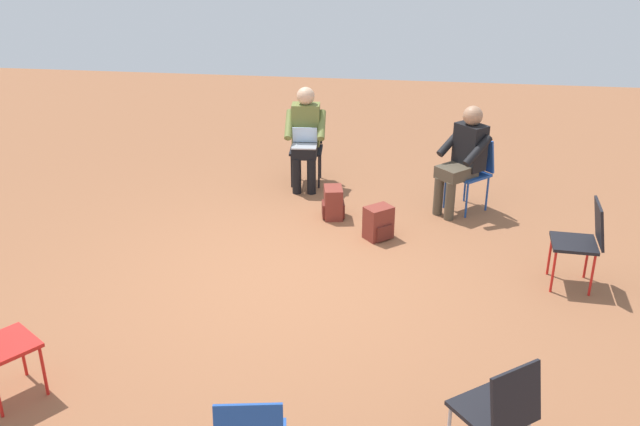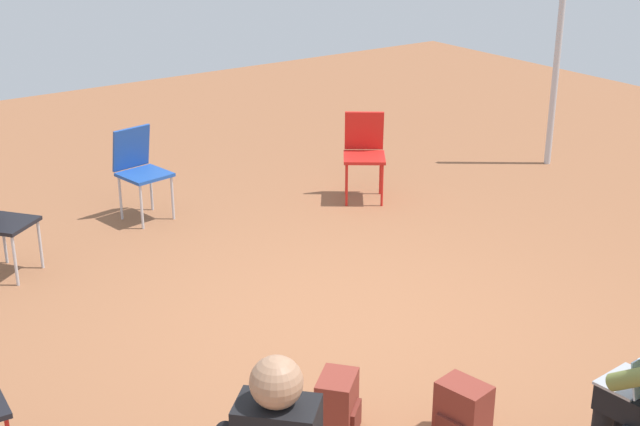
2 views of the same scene
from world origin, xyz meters
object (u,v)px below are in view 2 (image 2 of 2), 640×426
backpack_near_laptop_user (463,415)px  backpack_by_empty_chair (337,408)px  chair_southeast (364,149)px  chair_east (140,167)px

backpack_near_laptop_user → backpack_by_empty_chair: same height
chair_southeast → chair_east: 2.15m
chair_southeast → chair_east: size_ratio=1.00×
backpack_by_empty_chair → chair_east: bearing=-7.8°
chair_east → backpack_near_laptop_user: size_ratio=2.36×
chair_southeast → backpack_near_laptop_user: 4.06m
chair_east → backpack_near_laptop_user: 4.28m
backpack_near_laptop_user → backpack_by_empty_chair: size_ratio=1.00×
chair_east → backpack_by_empty_chair: (-3.79, 0.52, -0.34)m
backpack_near_laptop_user → backpack_by_empty_chair: 0.71m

